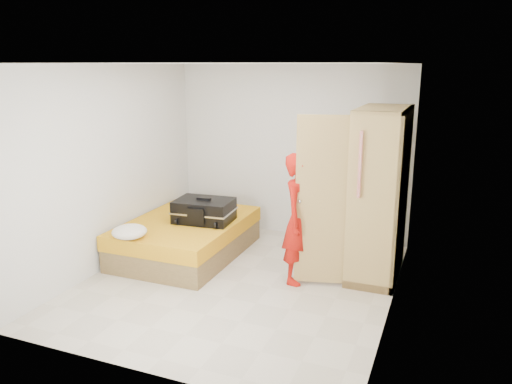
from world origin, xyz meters
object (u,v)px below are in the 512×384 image
at_px(person, 300,219).
at_px(suitcase, 204,211).
at_px(wardrobe, 375,198).
at_px(bed, 187,237).
at_px(round_cushion, 129,232).

height_order(person, suitcase, person).
distance_m(wardrobe, suitcase, 2.29).
relative_size(wardrobe, suitcase, 2.54).
bearing_deg(suitcase, person, -16.97).
xyz_separation_m(bed, wardrobe, (2.50, 0.26, 0.75)).
relative_size(bed, person, 1.27).
bearing_deg(bed, wardrobe, 6.04).
bearing_deg(person, bed, 88.56).
bearing_deg(round_cushion, bed, 72.19).
relative_size(wardrobe, round_cushion, 4.87).
relative_size(bed, suitcase, 2.45).
distance_m(wardrobe, round_cushion, 3.05).
relative_size(bed, round_cushion, 4.68).
distance_m(person, round_cushion, 2.11).
relative_size(suitcase, round_cushion, 1.91).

